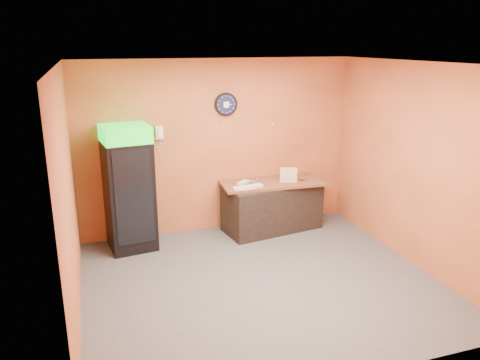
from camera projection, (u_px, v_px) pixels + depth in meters
name	position (u px, v px, depth m)	size (l,w,h in m)	color
floor	(260.00, 282.00, 6.16)	(4.50, 4.50, 0.00)	#47474C
back_wall	(218.00, 147.00, 7.59)	(4.50, 0.02, 2.80)	#D5693C
left_wall	(68.00, 198.00, 5.10)	(0.02, 4.00, 2.80)	#D5693C
right_wall	(414.00, 166.00, 6.44)	(0.02, 4.00, 2.80)	#D5693C
ceiling	(263.00, 63.00, 5.37)	(4.50, 4.00, 0.02)	white
beverage_cooler	(129.00, 191.00, 6.92)	(0.74, 0.75, 1.89)	black
prep_counter	(272.00, 207.00, 7.80)	(1.59, 0.71, 0.79)	black
wall_clock	(226.00, 104.00, 7.41)	(0.37, 0.06, 0.37)	black
wall_phone	(159.00, 133.00, 7.17)	(0.11, 0.10, 0.20)	white
butcher_paper	(273.00, 183.00, 7.68)	(1.70, 0.72, 0.04)	brown
sub_roll_stack	(288.00, 175.00, 7.63)	(0.29, 0.17, 0.23)	beige
wrapped_sandwich_left	(242.00, 188.00, 7.27)	(0.27, 0.11, 0.04)	silver
wrapped_sandwich_mid	(254.00, 186.00, 7.35)	(0.29, 0.12, 0.04)	silver
wrapped_sandwich_right	(243.00, 182.00, 7.57)	(0.25, 0.10, 0.04)	silver
kitchen_tool	(257.00, 180.00, 7.67)	(0.06, 0.06, 0.06)	silver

